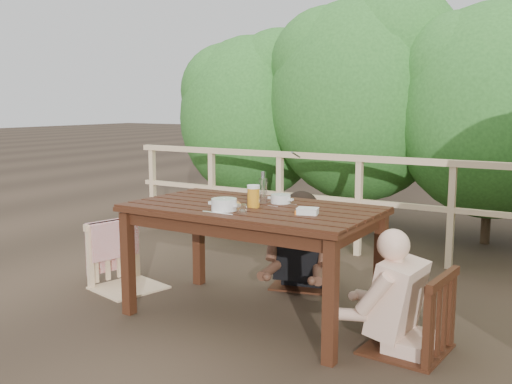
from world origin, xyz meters
The scene contains 16 objects.
ground centered at (0.00, 0.00, 0.00)m, with size 60.00×60.00×0.00m, color #433325.
table centered at (0.00, 0.00, 0.40)m, with size 1.72×0.97×0.79m, color black.
chair_left centered at (-1.21, 0.00, 0.51)m, with size 0.51×0.51×1.02m, color #D8B589.
chair_far centered at (-0.02, 0.85, 0.50)m, with size 0.49×0.49×1.00m, color black.
chair_right centered at (1.12, 0.01, 0.49)m, with size 0.49×0.49×0.99m, color black.
woman centered at (-0.02, 0.87, 0.62)m, with size 0.50×0.62×1.24m, color black, non-canonical shape.
diner_right centered at (1.15, 0.01, 0.62)m, with size 0.50×0.62×1.24m, color beige, non-canonical shape.
railing centered at (0.00, 2.00, 0.51)m, with size 5.60×0.10×1.01m, color #D8B589.
hedge_row centered at (0.40, 3.20, 1.90)m, with size 6.60×1.60×3.80m, color #2C6525, non-canonical shape.
soup_near centered at (-0.06, -0.25, 0.84)m, with size 0.29×0.29×0.10m, color white.
soup_far centered at (0.12, 0.19, 0.83)m, with size 0.24×0.24×0.08m, color white.
bread_roll centered at (-0.03, -0.20, 0.84)m, with size 0.14×0.11×0.08m, color #A8702F.
beer_glass centered at (0.04, -0.04, 0.88)m, with size 0.09×0.09×0.17m, color orange.
bottle centered at (0.02, 0.12, 0.92)m, with size 0.06×0.06×0.25m, color silver.
tumbler centered at (0.11, -0.30, 0.83)m, with size 0.07×0.07×0.08m, color white.
butter_tub centered at (0.47, -0.09, 0.82)m, with size 0.14×0.10×0.06m, color white.
Camera 1 is at (2.12, -3.39, 1.52)m, focal length 40.81 mm.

